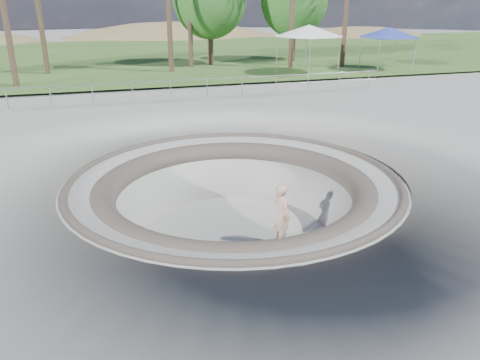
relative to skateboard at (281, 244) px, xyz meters
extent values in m
plane|color=#9C9C97|center=(-1.13, 1.17, 1.83)|extent=(180.00, 180.00, 0.00)
torus|color=#9C9C97|center=(-1.13, 1.17, -0.17)|extent=(14.00, 14.00, 4.00)
cylinder|color=#9C9C97|center=(-1.13, 1.17, -0.12)|extent=(6.60, 6.60, 0.10)
torus|color=#554C44|center=(-1.13, 1.17, 1.81)|extent=(10.24, 10.24, 0.24)
torus|color=#554C44|center=(-1.13, 1.17, 1.38)|extent=(8.91, 8.91, 0.81)
cube|color=#345B24|center=(-1.13, 35.17, 2.05)|extent=(180.00, 36.00, 0.12)
ellipsoid|color=olive|center=(6.87, 61.17, -6.03)|extent=(61.60, 44.00, 28.60)
ellipsoid|color=olive|center=(33.87, 53.17, -3.53)|extent=(42.00, 30.00, 19.50)
cylinder|color=#94959C|center=(-1.13, 13.17, 3.00)|extent=(25.00, 0.05, 0.05)
cylinder|color=#94959C|center=(-1.13, 13.17, 2.55)|extent=(25.00, 0.05, 0.05)
cube|color=#8D5F38|center=(0.00, 0.00, 0.01)|extent=(0.84, 0.33, 0.02)
cylinder|color=#B6B6BB|center=(0.00, 0.00, -0.03)|extent=(0.06, 0.17, 0.04)
cylinder|color=#B6B6BB|center=(0.00, 0.00, -0.03)|extent=(0.06, 0.17, 0.04)
cylinder|color=silver|center=(0.00, 0.00, -0.04)|extent=(0.07, 0.04, 0.06)
cylinder|color=silver|center=(0.00, 0.00, -0.04)|extent=(0.07, 0.04, 0.06)
cylinder|color=silver|center=(0.00, 0.00, -0.04)|extent=(0.07, 0.04, 0.06)
cylinder|color=silver|center=(0.00, 0.00, -0.04)|extent=(0.07, 0.04, 0.06)
imported|color=#DCA98E|center=(0.00, 0.00, 0.99)|extent=(0.57, 0.77, 1.94)
cylinder|color=#94959C|center=(8.03, 17.63, 3.32)|extent=(0.06, 0.06, 2.42)
cylinder|color=#94959C|center=(11.11, 17.63, 3.32)|extent=(0.06, 0.06, 2.42)
cylinder|color=#94959C|center=(8.03, 20.71, 3.32)|extent=(0.06, 0.06, 2.42)
cylinder|color=#94959C|center=(11.11, 20.71, 3.32)|extent=(0.06, 0.06, 2.42)
cube|color=white|center=(9.57, 19.17, 4.64)|extent=(4.35, 4.35, 0.08)
cone|color=white|center=(9.57, 19.17, 5.03)|extent=(5.99, 5.99, 0.77)
cylinder|color=#94959C|center=(14.55, 17.75, 3.23)|extent=(0.06, 0.06, 2.23)
cylinder|color=#94959C|center=(17.39, 17.75, 3.23)|extent=(0.06, 0.06, 2.23)
cylinder|color=#94959C|center=(14.55, 20.59, 3.23)|extent=(0.06, 0.06, 2.23)
cylinder|color=#94959C|center=(17.39, 20.59, 3.23)|extent=(0.06, 0.06, 2.23)
cube|color=#2E3EA7|center=(15.97, 19.17, 4.45)|extent=(3.23, 3.23, 0.08)
cone|color=#2E3EA7|center=(15.97, 19.17, 4.81)|extent=(6.02, 6.02, 0.71)
cylinder|color=brown|center=(-8.07, 24.43, 6.81)|extent=(0.36, 0.36, 9.61)
cylinder|color=brown|center=(2.38, 24.87, 6.34)|extent=(0.36, 0.36, 8.68)
cylinder|color=brown|center=(13.66, 21.57, 6.24)|extent=(0.36, 0.36, 8.48)
cylinder|color=brown|center=(4.23, 26.08, 4.44)|extent=(0.44, 0.44, 4.87)
cylinder|color=brown|center=(11.51, 26.40, 4.36)|extent=(0.44, 0.44, 4.71)
camera|label=1|loc=(-4.93, -11.77, 7.00)|focal=35.00mm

